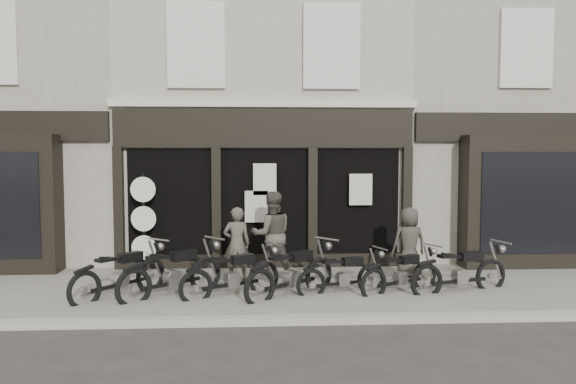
{
  "coord_description": "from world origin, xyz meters",
  "views": [
    {
      "loc": [
        -0.15,
        -10.5,
        2.88
      ],
      "look_at": [
        0.49,
        1.6,
        2.03
      ],
      "focal_mm": 35.0,
      "sensor_mm": 36.0,
      "label": 1
    }
  ],
  "objects_px": {
    "motorcycle_4": "(343,278)",
    "motorcycle_5": "(401,277)",
    "man_right": "(409,243)",
    "man_left": "(237,244)",
    "motorcycle_2": "(232,279)",
    "man_centre": "(272,234)",
    "motorcycle_1": "(173,277)",
    "motorcycle_3": "(292,277)",
    "motorcycle_0": "(121,278)",
    "advert_sign_post": "(144,227)",
    "motorcycle_6": "(461,275)"
  },
  "relations": [
    {
      "from": "motorcycle_4",
      "to": "motorcycle_5",
      "type": "bearing_deg",
      "value": -19.55
    },
    {
      "from": "man_right",
      "to": "man_left",
      "type": "bearing_deg",
      "value": -7.59
    },
    {
      "from": "motorcycle_2",
      "to": "man_centre",
      "type": "bearing_deg",
      "value": 29.92
    },
    {
      "from": "man_centre",
      "to": "man_right",
      "type": "relative_size",
      "value": 1.22
    },
    {
      "from": "motorcycle_2",
      "to": "man_right",
      "type": "relative_size",
      "value": 1.26
    },
    {
      "from": "motorcycle_1",
      "to": "motorcycle_3",
      "type": "xyz_separation_m",
      "value": [
        2.33,
        -0.12,
        -0.01
      ]
    },
    {
      "from": "motorcycle_2",
      "to": "motorcycle_3",
      "type": "bearing_deg",
      "value": -34.05
    },
    {
      "from": "motorcycle_0",
      "to": "motorcycle_3",
      "type": "distance_m",
      "value": 3.34
    },
    {
      "from": "motorcycle_5",
      "to": "man_right",
      "type": "height_order",
      "value": "man_right"
    },
    {
      "from": "man_centre",
      "to": "advert_sign_post",
      "type": "distance_m",
      "value": 3.04
    },
    {
      "from": "motorcycle_1",
      "to": "motorcycle_2",
      "type": "bearing_deg",
      "value": -43.98
    },
    {
      "from": "motorcycle_1",
      "to": "motorcycle_5",
      "type": "height_order",
      "value": "motorcycle_1"
    },
    {
      "from": "motorcycle_2",
      "to": "motorcycle_6",
      "type": "xyz_separation_m",
      "value": [
        4.56,
        0.01,
        0.01
      ]
    },
    {
      "from": "motorcycle_5",
      "to": "man_right",
      "type": "relative_size",
      "value": 1.18
    },
    {
      "from": "man_right",
      "to": "motorcycle_3",
      "type": "bearing_deg",
      "value": 17.02
    },
    {
      "from": "motorcycle_3",
      "to": "advert_sign_post",
      "type": "relative_size",
      "value": 0.81
    },
    {
      "from": "motorcycle_6",
      "to": "man_centre",
      "type": "height_order",
      "value": "man_centre"
    },
    {
      "from": "motorcycle_5",
      "to": "man_centre",
      "type": "relative_size",
      "value": 0.97
    },
    {
      "from": "motorcycle_4",
      "to": "motorcycle_6",
      "type": "height_order",
      "value": "motorcycle_6"
    },
    {
      "from": "motorcycle_0",
      "to": "advert_sign_post",
      "type": "xyz_separation_m",
      "value": [
        0.04,
        2.11,
        0.73
      ]
    },
    {
      "from": "motorcycle_0",
      "to": "motorcycle_2",
      "type": "distance_m",
      "value": 2.18
    },
    {
      "from": "motorcycle_4",
      "to": "advert_sign_post",
      "type": "bearing_deg",
      "value": 134.48
    },
    {
      "from": "motorcycle_1",
      "to": "motorcycle_4",
      "type": "relative_size",
      "value": 1.03
    },
    {
      "from": "man_left",
      "to": "man_right",
      "type": "relative_size",
      "value": 1.02
    },
    {
      "from": "motorcycle_3",
      "to": "motorcycle_6",
      "type": "xyz_separation_m",
      "value": [
        3.39,
        0.08,
        -0.02
      ]
    },
    {
      "from": "motorcycle_2",
      "to": "motorcycle_3",
      "type": "relative_size",
      "value": 1.02
    },
    {
      "from": "motorcycle_0",
      "to": "man_right",
      "type": "relative_size",
      "value": 1.23
    },
    {
      "from": "motorcycle_1",
      "to": "man_centre",
      "type": "distance_m",
      "value": 2.49
    },
    {
      "from": "motorcycle_5",
      "to": "man_right",
      "type": "distance_m",
      "value": 1.3
    },
    {
      "from": "motorcycle_0",
      "to": "motorcycle_4",
      "type": "height_order",
      "value": "motorcycle_0"
    },
    {
      "from": "motorcycle_5",
      "to": "motorcycle_6",
      "type": "xyz_separation_m",
      "value": [
        1.19,
        -0.1,
        0.04
      ]
    },
    {
      "from": "man_left",
      "to": "man_right",
      "type": "bearing_deg",
      "value": 175.18
    },
    {
      "from": "motorcycle_1",
      "to": "advert_sign_post",
      "type": "distance_m",
      "value": 2.45
    },
    {
      "from": "motorcycle_0",
      "to": "motorcycle_5",
      "type": "relative_size",
      "value": 1.04
    },
    {
      "from": "motorcycle_6",
      "to": "advert_sign_post",
      "type": "height_order",
      "value": "advert_sign_post"
    },
    {
      "from": "motorcycle_5",
      "to": "motorcycle_6",
      "type": "distance_m",
      "value": 1.19
    },
    {
      "from": "motorcycle_1",
      "to": "advert_sign_post",
      "type": "xyz_separation_m",
      "value": [
        -0.97,
        2.13,
        0.72
      ]
    },
    {
      "from": "motorcycle_0",
      "to": "motorcycle_1",
      "type": "height_order",
      "value": "motorcycle_1"
    },
    {
      "from": "motorcycle_3",
      "to": "man_centre",
      "type": "relative_size",
      "value": 1.02
    },
    {
      "from": "motorcycle_6",
      "to": "man_left",
      "type": "bearing_deg",
      "value": 148.62
    },
    {
      "from": "motorcycle_6",
      "to": "man_centre",
      "type": "distance_m",
      "value": 4.06
    },
    {
      "from": "advert_sign_post",
      "to": "motorcycle_4",
      "type": "bearing_deg",
      "value": -21.52
    },
    {
      "from": "motorcycle_2",
      "to": "motorcycle_4",
      "type": "height_order",
      "value": "motorcycle_2"
    },
    {
      "from": "motorcycle_1",
      "to": "man_centre",
      "type": "relative_size",
      "value": 1.02
    },
    {
      "from": "man_centre",
      "to": "man_right",
      "type": "xyz_separation_m",
      "value": [
        3.02,
        -0.23,
        -0.17
      ]
    },
    {
      "from": "motorcycle_1",
      "to": "motorcycle_3",
      "type": "height_order",
      "value": "motorcycle_1"
    },
    {
      "from": "advert_sign_post",
      "to": "motorcycle_6",
      "type": "bearing_deg",
      "value": -13.86
    },
    {
      "from": "motorcycle_0",
      "to": "motorcycle_5",
      "type": "bearing_deg",
      "value": -51.19
    },
    {
      "from": "motorcycle_0",
      "to": "motorcycle_1",
      "type": "xyz_separation_m",
      "value": [
        1.01,
        -0.02,
        0.02
      ]
    },
    {
      "from": "motorcycle_2",
      "to": "advert_sign_post",
      "type": "relative_size",
      "value": 0.82
    }
  ]
}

